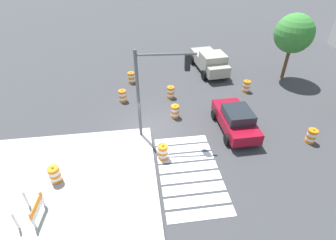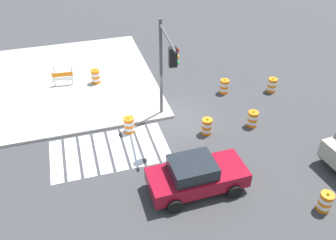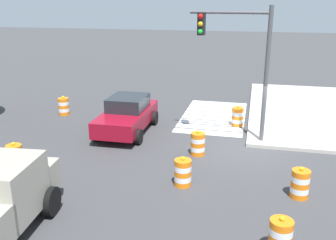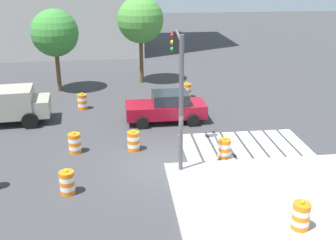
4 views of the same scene
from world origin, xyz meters
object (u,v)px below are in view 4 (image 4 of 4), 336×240
at_px(traffic_barrel_far_curb, 67,183).
at_px(traffic_light_pole, 179,73).
at_px(traffic_barrel_near_corner, 187,91).
at_px(street_tree_streetside_mid, 55,33).
at_px(traffic_barrel_lane_center, 224,149).
at_px(traffic_barrel_opposite_curb, 82,102).
at_px(traffic_barrel_median_near, 133,141).
at_px(pickup_truck, 4,106).
at_px(sports_car, 167,107).
at_px(traffic_barrel_median_far, 75,143).
at_px(street_tree_streetside_near, 140,20).
at_px(traffic_barrel_on_sidewalk, 301,216).

xyz_separation_m(traffic_barrel_far_curb, traffic_light_pole, (4.50, 2.28, 3.46)).
bearing_deg(traffic_barrel_near_corner, street_tree_streetside_mid, 163.36).
bearing_deg(traffic_barrel_lane_center, traffic_barrel_near_corner, 91.20).
distance_m(traffic_barrel_lane_center, traffic_barrel_opposite_curb, 10.09).
xyz_separation_m(traffic_barrel_median_near, traffic_barrel_far_curb, (-2.60, -3.57, 0.00)).
xyz_separation_m(traffic_barrel_near_corner, traffic_barrel_far_curb, (-6.36, -11.32, 0.00)).
distance_m(pickup_truck, traffic_barrel_opposite_curb, 4.42).
distance_m(sports_car, traffic_barrel_median_near, 4.10).
height_order(traffic_barrel_opposite_curb, street_tree_streetside_mid, street_tree_streetside_mid).
bearing_deg(traffic_barrel_median_far, street_tree_streetside_mid, 100.75).
distance_m(traffic_barrel_median_near, street_tree_streetside_near, 12.49).
relative_size(traffic_barrel_near_corner, traffic_barrel_lane_center, 1.00).
height_order(traffic_barrel_far_curb, street_tree_streetside_mid, street_tree_streetside_mid).
bearing_deg(sports_car, traffic_barrel_lane_center, -67.91).
bearing_deg(street_tree_streetside_near, traffic_barrel_median_far, -107.73).
bearing_deg(traffic_barrel_lane_center, street_tree_streetside_near, 102.33).
bearing_deg(traffic_light_pole, traffic_barrel_median_near, 145.54).
relative_size(traffic_barrel_median_far, traffic_light_pole, 0.19).
bearing_deg(traffic_light_pole, sports_car, 89.28).
xyz_separation_m(sports_car, traffic_barrel_far_curb, (-4.56, -7.16, -0.36)).
bearing_deg(traffic_barrel_on_sidewalk, street_tree_streetside_mid, 119.22).
xyz_separation_m(traffic_barrel_far_curb, street_tree_streetside_near, (3.68, 15.35, 4.00)).
relative_size(traffic_barrel_far_curb, traffic_light_pole, 0.19).
height_order(traffic_barrel_median_far, traffic_barrel_far_curb, same).
bearing_deg(traffic_barrel_on_sidewalk, pickup_truck, 136.34).
xyz_separation_m(traffic_barrel_lane_center, traffic_light_pole, (-2.05, 0.02, 3.46)).
distance_m(traffic_light_pole, street_tree_streetside_near, 13.11).
bearing_deg(traffic_barrel_median_near, traffic_barrel_far_curb, -126.07).
distance_m(pickup_truck, traffic_barrel_median_near, 7.97).
bearing_deg(traffic_barrel_opposite_curb, street_tree_streetside_mid, 114.27).
height_order(traffic_barrel_far_curb, traffic_barrel_on_sidewalk, traffic_barrel_on_sidewalk).
distance_m(traffic_barrel_median_far, traffic_barrel_opposite_curb, 6.13).
bearing_deg(traffic_barrel_median_far, traffic_barrel_near_corner, 50.10).
relative_size(sports_car, street_tree_streetside_near, 0.71).
relative_size(traffic_light_pole, street_tree_streetside_near, 0.90).
bearing_deg(traffic_barrel_on_sidewalk, traffic_barrel_median_far, 137.65).
xyz_separation_m(traffic_barrel_on_sidewalk, street_tree_streetside_near, (-3.92, 18.68, 3.85)).
distance_m(traffic_light_pole, street_tree_streetside_mid, 13.24).
distance_m(traffic_barrel_near_corner, street_tree_streetside_near, 6.28).
height_order(sports_car, traffic_barrel_median_near, sports_car).
height_order(pickup_truck, traffic_barrel_near_corner, pickup_truck).
bearing_deg(traffic_barrel_opposite_curb, traffic_barrel_lane_center, -48.27).
bearing_deg(traffic_barrel_far_curb, street_tree_streetside_mid, 98.18).
bearing_deg(pickup_truck, street_tree_streetside_near, 43.93).
bearing_deg(traffic_barrel_lane_center, traffic_barrel_far_curb, -160.96).
bearing_deg(street_tree_streetside_mid, traffic_barrel_opposite_curb, -65.73).
xyz_separation_m(traffic_light_pole, street_tree_streetside_near, (-0.81, 13.08, 0.55)).
distance_m(traffic_barrel_lane_center, traffic_barrel_on_sidewalk, 5.69).
relative_size(traffic_light_pole, street_tree_streetside_mid, 1.01).
height_order(traffic_barrel_median_near, street_tree_streetside_near, street_tree_streetside_near).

